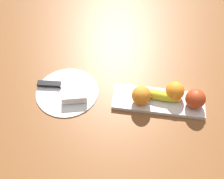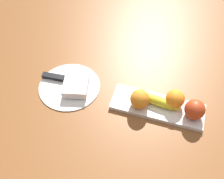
% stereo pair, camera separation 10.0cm
% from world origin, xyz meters
% --- Properties ---
extents(ground_plane, '(2.40, 2.40, 0.00)m').
position_xyz_m(ground_plane, '(0.00, 0.00, 0.00)').
color(ground_plane, brown).
extents(fruit_tray, '(0.34, 0.11, 0.02)m').
position_xyz_m(fruit_tray, '(0.05, -0.03, 0.01)').
color(fruit_tray, silver).
rests_on(fruit_tray, ground_plane).
extents(apple, '(0.07, 0.07, 0.07)m').
position_xyz_m(apple, '(0.17, -0.04, 0.05)').
color(apple, '#BC3D1B').
rests_on(apple, fruit_tray).
extents(banana, '(0.17, 0.06, 0.04)m').
position_xyz_m(banana, '(0.04, -0.03, 0.03)').
color(banana, yellow).
rests_on(banana, fruit_tray).
extents(orange_near_apple, '(0.07, 0.07, 0.07)m').
position_xyz_m(orange_near_apple, '(-0.02, -0.05, 0.05)').
color(orange_near_apple, orange).
rests_on(orange_near_apple, fruit_tray).
extents(orange_near_banana, '(0.07, 0.07, 0.07)m').
position_xyz_m(orange_near_banana, '(0.10, -0.01, 0.05)').
color(orange_near_banana, orange).
rests_on(orange_near_banana, fruit_tray).
extents(dinner_plate, '(0.24, 0.24, 0.01)m').
position_xyz_m(dinner_plate, '(-0.30, -0.03, 0.00)').
color(dinner_plate, white).
rests_on(dinner_plate, ground_plane).
extents(folded_napkin, '(0.12, 0.14, 0.03)m').
position_xyz_m(folded_napkin, '(-0.27, -0.03, 0.02)').
color(folded_napkin, white).
rests_on(folded_napkin, dinner_plate).
extents(knife, '(0.18, 0.03, 0.01)m').
position_xyz_m(knife, '(-0.36, -0.01, 0.01)').
color(knife, silver).
rests_on(knife, dinner_plate).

